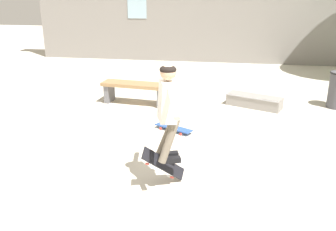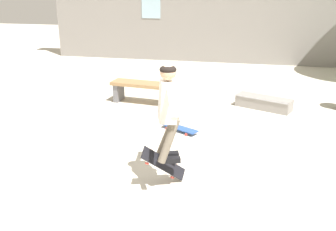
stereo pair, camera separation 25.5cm
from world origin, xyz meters
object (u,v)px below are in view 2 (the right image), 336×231
at_px(park_bench, 144,89).
at_px(skater, 168,105).
at_px(skate_ledge, 264,103).
at_px(skateboard_flipping, 164,164).
at_px(skateboard_resting, 180,128).

distance_m(park_bench, skater, 4.08).
height_order(skate_ledge, skateboard_flipping, skateboard_flipping).
height_order(skater, skateboard_resting, skater).
xyz_separation_m(skate_ledge, skater, (-1.41, -3.93, 1.09)).
height_order(park_bench, skate_ledge, park_bench).
xyz_separation_m(park_bench, skateboard_flipping, (1.34, -3.71, -0.03)).
relative_size(skate_ledge, skateboard_resting, 1.67).
xyz_separation_m(park_bench, skateboard_resting, (1.18, -1.60, -0.30)).
relative_size(park_bench, skateboard_flipping, 2.55).
distance_m(skate_ledge, skateboard_resting, 2.44).
bearing_deg(skater, skateboard_flipping, 143.96).
relative_size(skater, skateboard_resting, 1.71).
bearing_deg(skater, skate_ledge, 51.41).
distance_m(park_bench, skateboard_resting, 2.01).
bearing_deg(skateboard_resting, skate_ledge, -103.73).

